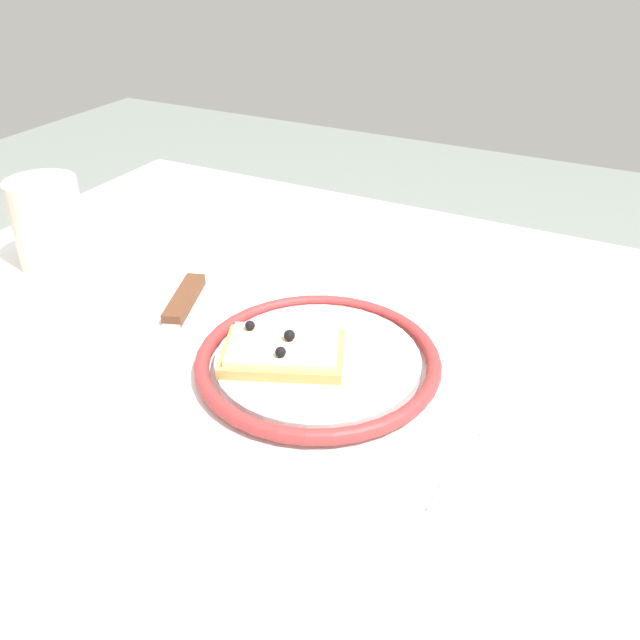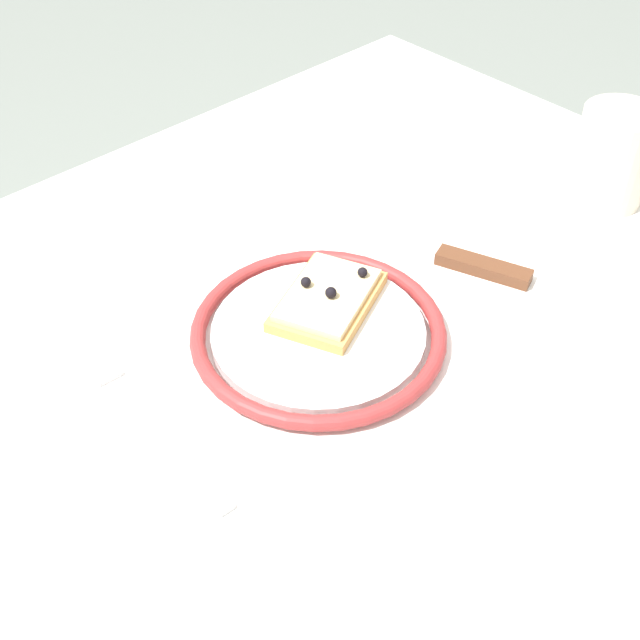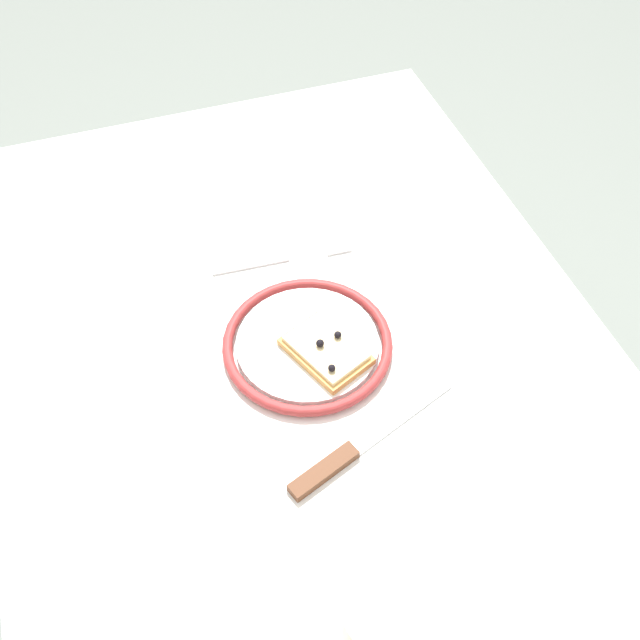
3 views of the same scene
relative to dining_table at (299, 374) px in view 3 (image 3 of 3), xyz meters
name	(u,v)px [view 3 (image 3 of 3)]	position (x,y,z in m)	size (l,w,h in m)	color
ground_plane	(306,548)	(0.00, 0.00, -0.64)	(6.00, 6.00, 0.00)	slate
dining_table	(299,374)	(0.00, 0.00, 0.00)	(1.05, 0.77, 0.74)	white
plate	(307,344)	(0.03, 0.01, 0.11)	(0.22, 0.22, 0.02)	white
pizza_slice_near	(326,350)	(0.06, 0.02, 0.12)	(0.13, 0.11, 0.03)	tan
knife	(346,455)	(0.19, 0.00, 0.10)	(0.10, 0.23, 0.01)	silver
fork	(284,258)	(-0.13, 0.02, 0.10)	(0.03, 0.20, 0.00)	silver
cup	(382,627)	(0.39, -0.04, 0.15)	(0.08, 0.08, 0.10)	beige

